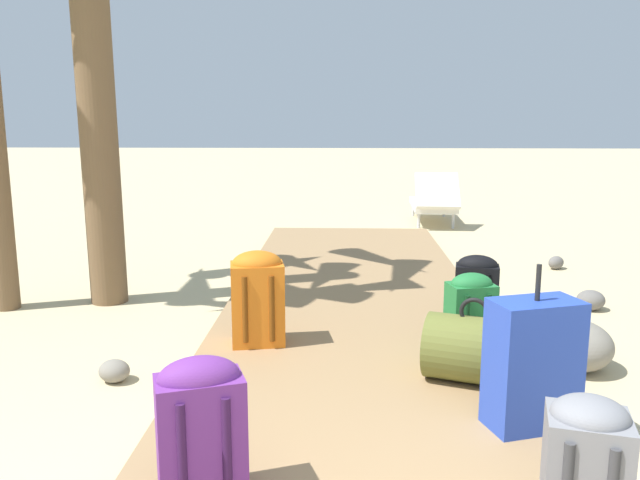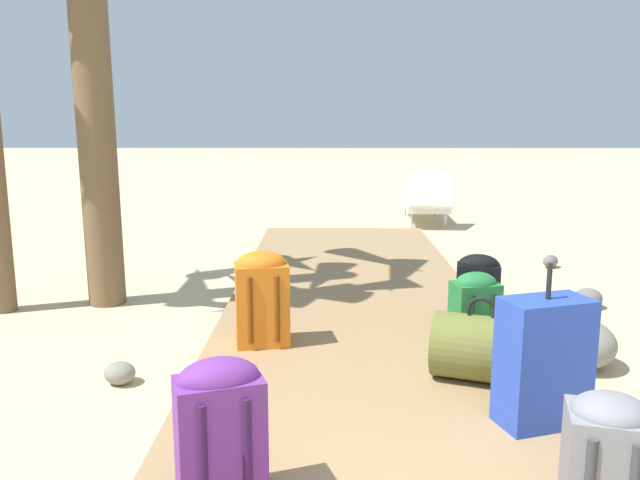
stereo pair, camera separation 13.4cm
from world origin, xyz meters
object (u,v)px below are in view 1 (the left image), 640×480
(lounge_chair, at_px, (433,202))
(suitcase_blue, at_px, (533,364))
(backpack_grey, at_px, (586,465))
(backpack_green, at_px, (471,310))
(duffel_bag_olive, at_px, (472,349))
(backpack_purple, at_px, (201,424))
(backpack_orange, at_px, (257,295))
(backpack_black, at_px, (477,286))

(lounge_chair, bearing_deg, suitcase_blue, -93.77)
(backpack_grey, xyz_separation_m, lounge_chair, (0.49, 7.34, -0.03))
(backpack_green, bearing_deg, backpack_grey, -88.92)
(duffel_bag_olive, bearing_deg, backpack_grey, -85.11)
(backpack_purple, xyz_separation_m, backpack_orange, (-0.01, 1.72, 0.03))
(backpack_black, xyz_separation_m, backpack_green, (-0.17, -0.64, 0.01))
(backpack_grey, relative_size, backpack_orange, 0.85)
(duffel_bag_olive, height_order, lounge_chair, lounge_chair)
(suitcase_blue, bearing_deg, backpack_purple, -156.24)
(backpack_grey, distance_m, backpack_orange, 2.37)
(backpack_purple, xyz_separation_m, backpack_green, (1.34, 1.65, -0.04))
(backpack_purple, distance_m, lounge_chair, 7.38)
(backpack_black, height_order, backpack_purple, backpack_purple)
(backpack_black, xyz_separation_m, suitcase_blue, (-0.07, -1.66, 0.06))
(backpack_grey, distance_m, suitcase_blue, 0.84)
(backpack_black, distance_m, suitcase_blue, 1.66)
(duffel_bag_olive, distance_m, backpack_purple, 1.71)
(backpack_purple, bearing_deg, backpack_grey, -8.33)
(backpack_black, distance_m, backpack_orange, 1.62)
(backpack_black, bearing_deg, backpack_green, -104.63)
(duffel_bag_olive, height_order, backpack_purple, backpack_purple)
(backpack_purple, relative_size, lounge_chair, 0.36)
(backpack_grey, distance_m, lounge_chair, 7.36)
(duffel_bag_olive, distance_m, backpack_green, 0.50)
(backpack_black, distance_m, lounge_chair, 4.87)
(backpack_black, bearing_deg, backpack_orange, -159.67)
(suitcase_blue, bearing_deg, backpack_black, 87.42)
(lounge_chair, bearing_deg, duffel_bag_olive, -95.75)
(backpack_grey, relative_size, backpack_green, 1.04)
(backpack_purple, relative_size, suitcase_blue, 0.72)
(backpack_orange, bearing_deg, suitcase_blue, -37.08)
(duffel_bag_olive, xyz_separation_m, backpack_grey, (0.12, -1.36, 0.09))
(backpack_black, bearing_deg, backpack_grey, -93.04)
(duffel_bag_olive, xyz_separation_m, lounge_chair, (0.60, 5.99, 0.06))
(duffel_bag_olive, relative_size, backpack_purple, 1.06)
(backpack_grey, bearing_deg, lounge_chair, 86.21)
(backpack_grey, bearing_deg, backpack_black, 86.96)
(duffel_bag_olive, relative_size, suitcase_blue, 0.76)
(backpack_grey, bearing_deg, backpack_green, 91.08)
(lounge_chair, bearing_deg, backpack_orange, -109.08)
(suitcase_blue, bearing_deg, backpack_orange, 142.92)
(duffel_bag_olive, relative_size, backpack_green, 1.20)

